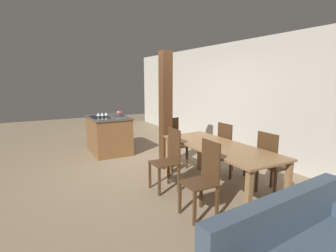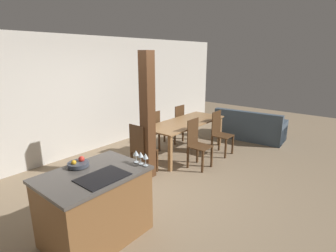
# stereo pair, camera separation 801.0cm
# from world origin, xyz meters

# --- Properties ---
(ground_plane) EXTENTS (16.00, 16.00, 0.00)m
(ground_plane) POSITION_xyz_m (0.00, 0.00, 0.00)
(ground_plane) COLOR #847056
(wall_back) EXTENTS (11.20, 0.08, 2.70)m
(wall_back) POSITION_xyz_m (0.00, 2.47, 1.35)
(wall_back) COLOR beige
(wall_back) RESTS_ON ground_plane
(kitchen_island) EXTENTS (1.24, 0.89, 0.92)m
(kitchen_island) POSITION_xyz_m (-1.50, -0.34, 0.46)
(kitchen_island) COLOR brown
(kitchen_island) RESTS_ON ground_plane
(fruit_bowl) EXTENTS (0.27, 0.27, 0.11)m
(fruit_bowl) POSITION_xyz_m (-1.50, -0.06, 0.95)
(fruit_bowl) COLOR #383D47
(fruit_bowl) RESTS_ON kitchen_island
(wine_glass_near) EXTENTS (0.07, 0.07, 0.17)m
(wine_glass_near) POSITION_xyz_m (-0.95, -0.71, 1.04)
(wine_glass_near) COLOR silver
(wine_glass_near) RESTS_ON kitchen_island
(wine_glass_middle) EXTENTS (0.07, 0.07, 0.17)m
(wine_glass_middle) POSITION_xyz_m (-0.95, -0.62, 1.04)
(wine_glass_middle) COLOR silver
(wine_glass_middle) RESTS_ON kitchen_island
(wine_glass_far) EXTENTS (0.07, 0.07, 0.17)m
(wine_glass_far) POSITION_xyz_m (-0.95, -0.53, 1.04)
(wine_glass_far) COLOR silver
(wine_glass_far) RESTS_ON kitchen_island
(dining_table) EXTENTS (2.16, 0.85, 0.77)m
(dining_table) POSITION_xyz_m (1.66, 0.54, 0.68)
(dining_table) COLOR olive
(dining_table) RESTS_ON ground_plane
(dining_chair_near_left) EXTENTS (0.40, 0.40, 1.01)m
(dining_chair_near_left) POSITION_xyz_m (1.17, -0.10, 0.52)
(dining_chair_near_left) COLOR #472D19
(dining_chair_near_left) RESTS_ON ground_plane
(dining_chair_near_right) EXTENTS (0.40, 0.40, 1.01)m
(dining_chair_near_right) POSITION_xyz_m (2.14, -0.10, 0.52)
(dining_chair_near_right) COLOR #472D19
(dining_chair_near_right) RESTS_ON ground_plane
(dining_chair_far_left) EXTENTS (0.40, 0.40, 1.01)m
(dining_chair_far_left) POSITION_xyz_m (1.17, 1.19, 0.52)
(dining_chair_far_left) COLOR #472D19
(dining_chair_far_left) RESTS_ON ground_plane
(dining_chair_far_right) EXTENTS (0.40, 0.40, 1.01)m
(dining_chair_far_right) POSITION_xyz_m (2.14, 1.19, 0.52)
(dining_chair_far_right) COLOR #472D19
(dining_chair_far_right) RESTS_ON ground_plane
(dining_chair_head_end) EXTENTS (0.40, 0.40, 1.01)m
(dining_chair_head_end) POSITION_xyz_m (0.20, 0.54, 0.52)
(dining_chair_head_end) COLOR #472D19
(dining_chair_head_end) RESTS_ON ground_plane
(timber_post) EXTENTS (0.21, 0.21, 2.35)m
(timber_post) POSITION_xyz_m (0.21, 0.36, 1.18)
(timber_post) COLOR #4C2D19
(timber_post) RESTS_ON ground_plane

